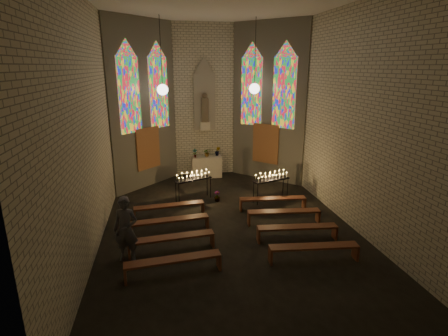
{
  "coord_description": "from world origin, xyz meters",
  "views": [
    {
      "loc": [
        -1.99,
        -10.42,
        5.11
      ],
      "look_at": [
        0.02,
        0.86,
        1.76
      ],
      "focal_mm": 28.0,
      "sensor_mm": 36.0,
      "label": 1
    }
  ],
  "objects_px": {
    "votive_stand_right": "(271,178)",
    "visitor": "(126,229)",
    "altar": "(207,167)",
    "aisle_flower_pot": "(217,196)",
    "votive_stand_left": "(193,177)"
  },
  "relations": [
    {
      "from": "aisle_flower_pot",
      "to": "visitor",
      "type": "bearing_deg",
      "value": -128.75
    },
    {
      "from": "altar",
      "to": "aisle_flower_pot",
      "type": "distance_m",
      "value": 3.22
    },
    {
      "from": "altar",
      "to": "votive_stand_left",
      "type": "xyz_separation_m",
      "value": [
        -0.9,
        -2.9,
        0.44
      ]
    },
    {
      "from": "votive_stand_left",
      "to": "aisle_flower_pot",
      "type": "bearing_deg",
      "value": -41.22
    },
    {
      "from": "altar",
      "to": "votive_stand_right",
      "type": "bearing_deg",
      "value": -59.54
    },
    {
      "from": "aisle_flower_pot",
      "to": "altar",
      "type": "bearing_deg",
      "value": 89.95
    },
    {
      "from": "altar",
      "to": "votive_stand_left",
      "type": "relative_size",
      "value": 0.93
    },
    {
      "from": "votive_stand_left",
      "to": "visitor",
      "type": "xyz_separation_m",
      "value": [
        -2.19,
        -4.14,
        -0.02
      ]
    },
    {
      "from": "votive_stand_left",
      "to": "votive_stand_right",
      "type": "relative_size",
      "value": 0.97
    },
    {
      "from": "votive_stand_right",
      "to": "visitor",
      "type": "bearing_deg",
      "value": -163.98
    },
    {
      "from": "altar",
      "to": "votive_stand_right",
      "type": "height_order",
      "value": "votive_stand_right"
    },
    {
      "from": "votive_stand_right",
      "to": "visitor",
      "type": "xyz_separation_m",
      "value": [
        -5.16,
        -3.51,
        -0.04
      ]
    },
    {
      "from": "aisle_flower_pot",
      "to": "votive_stand_right",
      "type": "bearing_deg",
      "value": -8.85
    },
    {
      "from": "altar",
      "to": "aisle_flower_pot",
      "type": "height_order",
      "value": "altar"
    },
    {
      "from": "votive_stand_right",
      "to": "visitor",
      "type": "height_order",
      "value": "visitor"
    }
  ]
}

